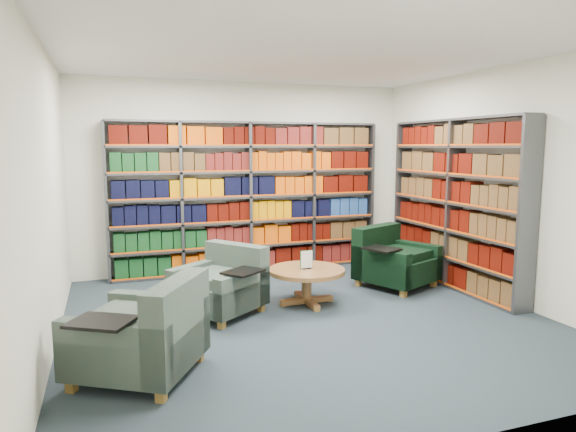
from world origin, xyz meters
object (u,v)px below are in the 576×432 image
object	(u,v)px
chair_green_right	(391,262)
chair_teal_front	(148,338)
chair_teal_left	(223,286)
coffee_table	(307,276)

from	to	relation	value
chair_green_right	chair_teal_front	distance (m)	3.75
chair_teal_left	chair_teal_front	size ratio (longest dim) A/B	0.94
chair_teal_front	chair_teal_left	bearing A→B (deg)	56.65
chair_teal_front	coffee_table	xyz separation A→B (m)	(1.92, 1.39, 0.01)
chair_teal_left	coffee_table	xyz separation A→B (m)	(1.00, -0.03, 0.04)
chair_teal_front	chair_green_right	bearing A→B (deg)	28.29
chair_teal_left	chair_teal_front	distance (m)	1.69
chair_green_right	coffee_table	xyz separation A→B (m)	(-1.38, -0.39, 0.02)
chair_green_right	chair_teal_left	bearing A→B (deg)	-171.24
chair_green_right	coffee_table	bearing A→B (deg)	-164.13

